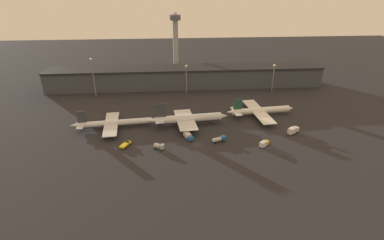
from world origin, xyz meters
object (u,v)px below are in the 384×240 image
Objects in this scene: airplane_2 at (260,111)px; service_vehicle_2 at (188,136)px; service_vehicle_0 at (125,144)px; service_vehicle_3 at (264,144)px; service_vehicle_1 at (219,139)px; service_vehicle_5 at (293,130)px; airplane_0 at (114,123)px; service_vehicle_4 at (159,146)px; airplane_1 at (188,119)px; control_tower at (176,39)px.

airplane_2 is 5.48× the size of service_vehicle_2.
service_vehicle_0 is 1.22× the size of service_vehicle_3.
service_vehicle_1 is 40.60m from service_vehicle_5.
airplane_2 reaches higher than service_vehicle_3.
service_vehicle_2 is at bearing -26.99° from airplane_0.
service_vehicle_2 is 1.45× the size of service_vehicle_4.
service_vehicle_4 is at bearing 151.99° from service_vehicle_5.
airplane_0 is at bearing -178.62° from airplane_2.
service_vehicle_1 is at bearing -60.23° from airplane_1.
service_vehicle_0 is at bearing -163.12° from airplane_2.
service_vehicle_5 is 134.48m from control_tower.
airplane_1 is at bearing 102.95° from service_vehicle_3.
airplane_0 is 8.05× the size of service_vehicle_3.
service_vehicle_2 is (-15.19, 4.44, 0.03)m from service_vehicle_1.
service_vehicle_0 is 16.80m from service_vehicle_4.
airplane_0 is 6.30× the size of service_vehicle_5.
airplane_2 is 68.77m from service_vehicle_4.
control_tower is (-38.47, 130.74, 27.54)m from service_vehicle_3.
service_vehicle_4 is (16.34, -3.89, 0.55)m from service_vehicle_0.
control_tower is (-46.98, 94.10, 26.13)m from airplane_2.
airplane_0 is at bearing 138.33° from service_vehicle_1.
airplane_1 is at bearing -88.22° from control_tower.
service_vehicle_1 is 0.94× the size of service_vehicle_2.
airplane_1 is 107.09m from control_tower.
service_vehicle_1 is at bearing 151.64° from service_vehicle_5.
control_tower is (12.21, 129.08, 27.59)m from service_vehicle_4.
service_vehicle_0 is 0.91× the size of service_vehicle_2.
airplane_0 is at bearing -133.71° from service_vehicle_2.
service_vehicle_4 is at bearing -154.91° from airplane_2.
service_vehicle_4 is at bearing -79.80° from service_vehicle_2.
service_vehicle_1 is at bearing 51.49° from service_vehicle_2.
service_vehicle_5 is at bearing -13.21° from service_vehicle_1.
service_vehicle_2 is 17.28m from service_vehicle_4.
service_vehicle_4 is 132.56m from control_tower.
service_vehicle_1 is 1.37× the size of service_vehicle_4.
airplane_0 is 6.02× the size of service_vehicle_2.
service_vehicle_2 is at bearing -155.52° from airplane_2.
service_vehicle_2 reaches higher than service_vehicle_0.
service_vehicle_2 is (39.54, -15.58, -1.25)m from airplane_0.
airplane_0 is at bearing 50.49° from service_vehicle_0.
service_vehicle_4 is (-50.68, 1.66, -0.05)m from service_vehicle_3.
service_vehicle_5 is at bearing 35.68° from service_vehicle_4.
service_vehicle_5 is (10.75, -24.25, -1.16)m from airplane_2.
service_vehicle_5 is at bearing 69.31° from service_vehicle_2.
service_vehicle_5 is (54.51, -14.37, -1.90)m from airplane_1.
service_vehicle_0 is 1.32× the size of service_vehicle_4.
service_vehicle_5 is (19.27, 12.39, 0.26)m from service_vehicle_3.
service_vehicle_1 is 21.88m from service_vehicle_3.
airplane_2 is 108.38m from control_tower.
airplane_1 is at bearing -28.15° from service_vehicle_0.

